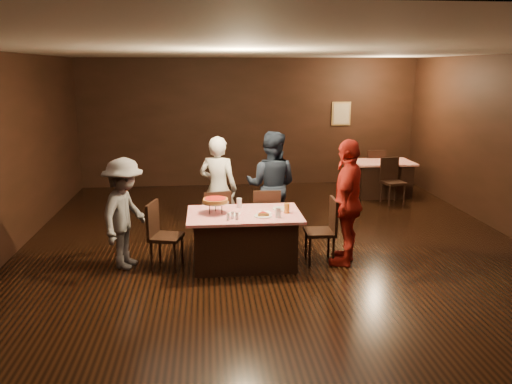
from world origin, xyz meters
TOP-DOWN VIEW (x-y plane):
  - room at (0.00, 0.01)m, footprint 10.00×10.04m
  - main_table at (-0.53, -0.12)m, footprint 1.60×1.00m
  - back_table at (2.81, 3.61)m, footprint 1.30×0.90m
  - chair_far_left at (-0.93, 0.63)m, footprint 0.50×0.50m
  - chair_far_right at (-0.13, 0.63)m, footprint 0.44×0.44m
  - chair_end_left at (-1.63, -0.12)m, footprint 0.51×0.51m
  - chair_end_right at (0.57, -0.12)m, footprint 0.43×0.43m
  - chair_back_near at (2.81, 2.91)m, footprint 0.49×0.49m
  - chair_back_far at (2.81, 4.21)m, footprint 0.42×0.42m
  - diner_white_jacket at (-0.87, 1.02)m, footprint 0.73×0.60m
  - diner_navy_hoodie at (0.00, 1.04)m, footprint 1.04×0.92m
  - diner_grey_knit at (-2.20, -0.02)m, footprint 0.86×1.14m
  - diner_red_shirt at (0.94, -0.19)m, footprint 0.84×1.15m
  - pizza_stand at (-0.93, -0.07)m, footprint 0.38×0.38m
  - plate_with_slice at (-0.28, -0.30)m, footprint 0.25×0.25m
  - plate_empty at (0.02, 0.03)m, footprint 0.25×0.25m
  - glass_front_right at (-0.08, -0.37)m, footprint 0.08×0.08m
  - glass_amber at (0.07, -0.17)m, footprint 0.08×0.08m
  - glass_back at (-0.58, 0.18)m, footprint 0.08×0.08m
  - condiments at (-0.71, -0.40)m, footprint 0.17×0.10m
  - napkin_center at (-0.23, -0.12)m, footprint 0.19×0.19m
  - napkin_left at (-0.68, -0.17)m, footprint 0.21×0.21m

SIDE VIEW (x-z plane):
  - main_table at x=-0.53m, z-range 0.00..0.77m
  - back_table at x=2.81m, z-range 0.00..0.77m
  - chair_far_left at x=-0.93m, z-range 0.00..0.95m
  - chair_far_right at x=-0.13m, z-range 0.00..0.95m
  - chair_end_left at x=-1.63m, z-range 0.00..0.95m
  - chair_end_right at x=0.57m, z-range 0.00..0.95m
  - chair_back_near at x=2.81m, z-range 0.00..0.95m
  - chair_back_far at x=2.81m, z-range 0.00..0.95m
  - napkin_center at x=-0.23m, z-range 0.77..0.78m
  - napkin_left at x=-0.68m, z-range 0.77..0.78m
  - plate_empty at x=0.02m, z-range 0.77..0.78m
  - diner_grey_knit at x=-2.20m, z-range 0.00..1.57m
  - plate_with_slice at x=-0.28m, z-range 0.76..0.83m
  - condiments at x=-0.71m, z-range 0.77..0.87m
  - glass_front_right at x=-0.08m, z-range 0.77..0.91m
  - glass_amber at x=0.07m, z-range 0.77..0.91m
  - glass_back at x=-0.58m, z-range 0.77..0.91m
  - diner_white_jacket at x=-0.87m, z-range 0.00..1.72m
  - diner_navy_hoodie at x=0.00m, z-range 0.00..1.78m
  - diner_red_shirt at x=0.94m, z-range 0.00..1.82m
  - pizza_stand at x=-0.93m, z-range 0.84..1.06m
  - room at x=0.00m, z-range 0.63..3.65m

